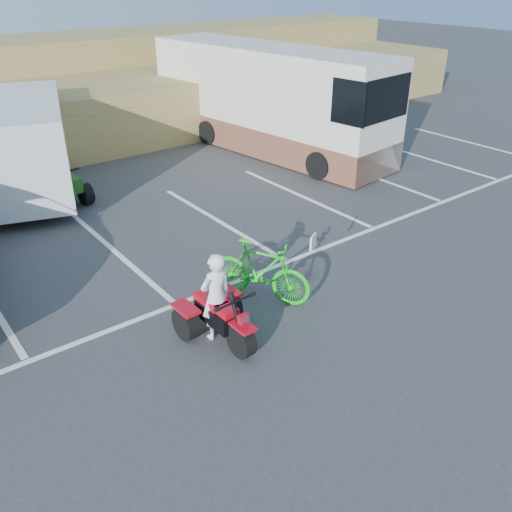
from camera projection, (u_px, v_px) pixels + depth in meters
ground at (255, 373)px, 8.30m from camera, size 100.00×100.00×0.00m
parking_stripes at (172, 257)px, 11.61m from camera, size 28.00×5.16×0.01m
red_trike_atv at (223, 339)px, 9.05m from camera, size 1.16×1.53×0.98m
rider at (216, 296)px, 8.79m from camera, size 0.57×0.38×1.55m
green_dirt_bike at (260, 271)px, 9.90m from camera, size 1.42×1.98×1.17m
cargo_trailer at (23, 145)px, 14.31m from camera, size 3.67×5.72×2.48m
rv_motorhome at (268, 107)px, 17.88m from camera, size 3.39×9.25×3.25m
quad_atv_green at (61, 203)px, 14.26m from camera, size 1.36×1.71×1.04m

